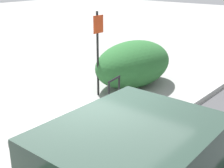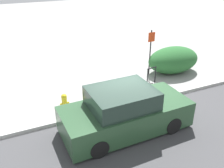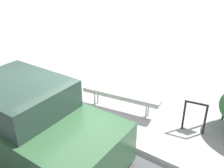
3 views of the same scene
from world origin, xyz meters
name	(u,v)px [view 1 (image 1 of 3)]	position (x,y,z in m)	size (l,w,h in m)	color
curb	(94,168)	(0.00, 0.00, 0.07)	(60.00, 0.20, 0.13)	#B7B7B2
bench	(59,122)	(0.22, 1.14, 0.50)	(2.25, 0.70, 0.57)	#99999E
bike_rack	(114,91)	(2.20, 1.39, 0.50)	(0.55, 0.15, 0.83)	black
sign_post	(98,46)	(2.69, 2.36, 1.38)	(0.36, 0.08, 2.30)	black
shrub_hedge	(134,64)	(3.97, 2.10, 0.67)	(2.81, 1.76, 1.34)	#28602D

